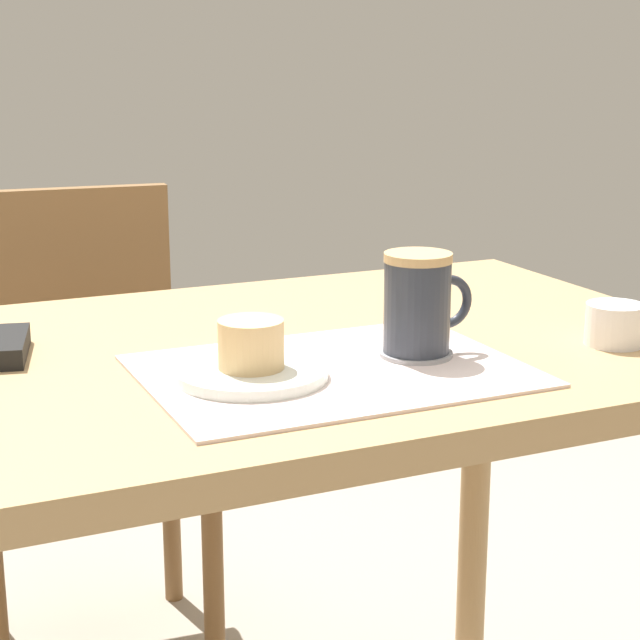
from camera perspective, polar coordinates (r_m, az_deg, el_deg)
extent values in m
cylinder|color=tan|center=(1.86, 8.27, -9.11)|extent=(0.05, 0.05, 0.71)
cube|color=tan|center=(1.29, -1.73, -2.05)|extent=(1.04, 0.69, 0.04)
cylinder|color=brown|center=(1.88, -5.70, -14.11)|extent=(0.04, 0.04, 0.40)
cylinder|color=brown|center=(2.19, -7.96, -9.86)|extent=(0.04, 0.04, 0.40)
cube|color=brown|center=(1.92, -12.31, -6.59)|extent=(0.45, 0.45, 0.04)
cube|color=brown|center=(2.04, -13.35, 1.14)|extent=(0.39, 0.06, 0.41)
cube|color=silver|center=(1.17, 0.81, -2.72)|extent=(0.41, 0.30, 0.00)
cylinder|color=silver|center=(1.14, -3.67, -2.85)|extent=(0.16, 0.16, 0.01)
cylinder|color=#E5BC7F|center=(1.13, -3.70, -1.28)|extent=(0.07, 0.07, 0.05)
cylinder|color=#99999E|center=(1.23, 5.14, -1.79)|extent=(0.08, 0.08, 0.00)
cylinder|color=#2D333D|center=(1.21, 5.20, 0.69)|extent=(0.08, 0.08, 0.10)
cylinder|color=tan|center=(1.20, 5.26, 3.35)|extent=(0.08, 0.08, 0.01)
torus|color=#2D333D|center=(1.23, 6.82, 0.97)|extent=(0.06, 0.01, 0.06)
cylinder|color=white|center=(1.32, 15.44, -0.23)|extent=(0.07, 0.07, 0.05)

